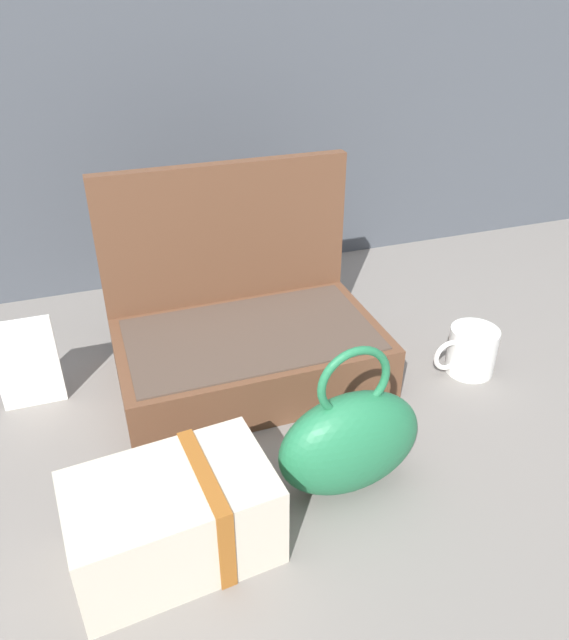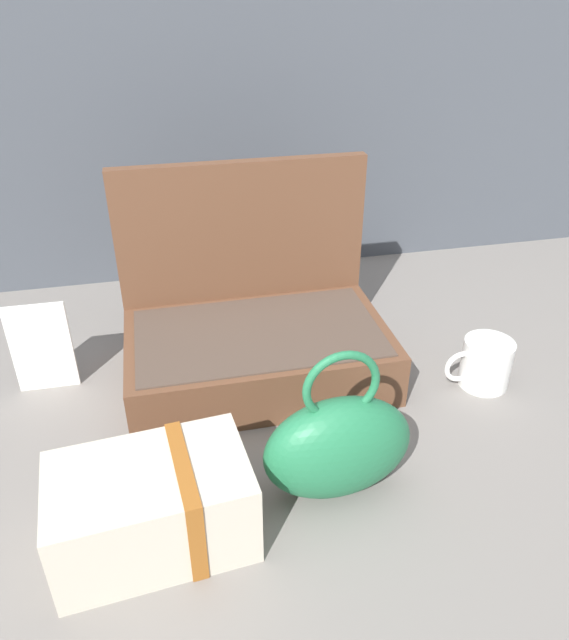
# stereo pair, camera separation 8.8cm
# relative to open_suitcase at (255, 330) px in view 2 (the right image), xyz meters

# --- Properties ---
(ground_plane) EXTENTS (6.00, 6.00, 0.00)m
(ground_plane) POSITION_rel_open_suitcase_xyz_m (0.04, -0.14, -0.08)
(ground_plane) COLOR slate
(open_suitcase) EXTENTS (0.45, 0.29, 0.35)m
(open_suitcase) POSITION_rel_open_suitcase_xyz_m (0.00, 0.00, 0.00)
(open_suitcase) COLOR brown
(open_suitcase) RESTS_ON ground_plane
(teal_pouch_handbag) EXTENTS (0.21, 0.11, 0.23)m
(teal_pouch_handbag) POSITION_rel_open_suitcase_xyz_m (0.06, -0.32, 0.00)
(teal_pouch_handbag) COLOR #237247
(teal_pouch_handbag) RESTS_ON ground_plane
(cream_toiletry_bag) EXTENTS (0.26, 0.17, 0.12)m
(cream_toiletry_bag) POSITION_rel_open_suitcase_xyz_m (-0.19, -0.35, -0.02)
(cream_toiletry_bag) COLOR beige
(cream_toiletry_bag) RESTS_ON ground_plane
(coffee_mug) EXTENTS (0.12, 0.09, 0.09)m
(coffee_mug) POSITION_rel_open_suitcase_xyz_m (0.38, -0.13, -0.04)
(coffee_mug) COLOR white
(coffee_mug) RESTS_ON ground_plane
(info_card_left) EXTENTS (0.10, 0.01, 0.16)m
(info_card_left) POSITION_rel_open_suitcase_xyz_m (-0.36, 0.02, 0.00)
(info_card_left) COLOR white
(info_card_left) RESTS_ON ground_plane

